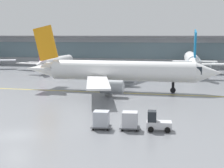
{
  "coord_description": "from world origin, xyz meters",
  "views": [
    {
      "loc": [
        16.38,
        -32.07,
        10.04
      ],
      "look_at": [
        6.31,
        17.22,
        3.0
      ],
      "focal_mm": 57.17,
      "sensor_mm": 36.0,
      "label": 1
    }
  ],
  "objects_px": {
    "gate_airplane_2": "(192,60)",
    "cargo_dolly_lead": "(130,120)",
    "taxiing_regional_jet": "(120,71)",
    "baggage_tug": "(157,122)",
    "gate_airplane_1": "(57,61)",
    "cargo_dolly_trailing": "(101,119)"
  },
  "relations": [
    {
      "from": "baggage_tug",
      "to": "cargo_dolly_lead",
      "type": "height_order",
      "value": "baggage_tug"
    },
    {
      "from": "cargo_dolly_lead",
      "to": "cargo_dolly_trailing",
      "type": "height_order",
      "value": "same"
    },
    {
      "from": "cargo_dolly_trailing",
      "to": "taxiing_regional_jet",
      "type": "bearing_deg",
      "value": 91.2
    },
    {
      "from": "cargo_dolly_trailing",
      "to": "gate_airplane_2",
      "type": "bearing_deg",
      "value": 75.41
    },
    {
      "from": "gate_airplane_2",
      "to": "cargo_dolly_lead",
      "type": "distance_m",
      "value": 59.54
    },
    {
      "from": "baggage_tug",
      "to": "cargo_dolly_trailing",
      "type": "distance_m",
      "value": 5.9
    },
    {
      "from": "cargo_dolly_trailing",
      "to": "cargo_dolly_lead",
      "type": "bearing_deg",
      "value": -0.0
    },
    {
      "from": "gate_airplane_1",
      "to": "baggage_tug",
      "type": "xyz_separation_m",
      "value": [
        32.01,
        -56.8,
        -1.66
      ]
    },
    {
      "from": "cargo_dolly_trailing",
      "to": "baggage_tug",
      "type": "bearing_deg",
      "value": -0.0
    },
    {
      "from": "taxiing_regional_jet",
      "to": "baggage_tug",
      "type": "relative_size",
      "value": 13.08
    },
    {
      "from": "gate_airplane_2",
      "to": "cargo_dolly_lead",
      "type": "bearing_deg",
      "value": 171.18
    },
    {
      "from": "taxiing_regional_jet",
      "to": "cargo_dolly_lead",
      "type": "relative_size",
      "value": 15.91
    },
    {
      "from": "gate_airplane_2",
      "to": "cargo_dolly_trailing",
      "type": "xyz_separation_m",
      "value": [
        -10.34,
        -59.3,
        -2.28
      ]
    },
    {
      "from": "gate_airplane_2",
      "to": "baggage_tug",
      "type": "distance_m",
      "value": 59.03
    },
    {
      "from": "gate_airplane_1",
      "to": "gate_airplane_2",
      "type": "bearing_deg",
      "value": -84.82
    },
    {
      "from": "gate_airplane_1",
      "to": "cargo_dolly_trailing",
      "type": "distance_m",
      "value": 62.98
    },
    {
      "from": "taxiing_regional_jet",
      "to": "cargo_dolly_lead",
      "type": "bearing_deg",
      "value": -76.13
    },
    {
      "from": "gate_airplane_2",
      "to": "baggage_tug",
      "type": "relative_size",
      "value": 12.38
    },
    {
      "from": "gate_airplane_2",
      "to": "taxiing_regional_jet",
      "type": "xyz_separation_m",
      "value": [
        -12.98,
        -33.65,
        0.19
      ]
    },
    {
      "from": "gate_airplane_1",
      "to": "baggage_tug",
      "type": "distance_m",
      "value": 65.22
    },
    {
      "from": "gate_airplane_2",
      "to": "baggage_tug",
      "type": "bearing_deg",
      "value": 173.88
    },
    {
      "from": "taxiing_regional_jet",
      "to": "baggage_tug",
      "type": "bearing_deg",
      "value": -70.06
    }
  ]
}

